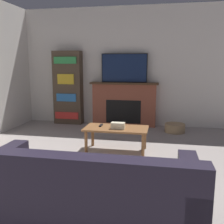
{
  "coord_description": "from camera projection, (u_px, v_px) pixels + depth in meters",
  "views": [
    {
      "loc": [
        0.84,
        -1.33,
        1.44
      ],
      "look_at": [
        0.03,
        2.8,
        0.66
      ],
      "focal_mm": 42.0,
      "sensor_mm": 36.0,
      "label": 1
    }
  ],
  "objects": [
    {
      "name": "bookshelf",
      "position": [
        68.0,
        88.0,
        6.24
      ],
      "size": [
        0.67,
        0.29,
        1.72
      ],
      "color": "#4C3D2D",
      "rests_on": "ground_plane"
    },
    {
      "name": "storage_basket",
      "position": [
        175.0,
        128.0,
        5.55
      ],
      "size": [
        0.42,
        0.42,
        0.18
      ],
      "color": "tan",
      "rests_on": "ground_plane"
    },
    {
      "name": "remote_control",
      "position": [
        101.0,
        125.0,
        4.4
      ],
      "size": [
        0.04,
        0.15,
        0.02
      ],
      "color": "black",
      "rests_on": "coffee_table"
    },
    {
      "name": "coffee_table",
      "position": [
        116.0,
        131.0,
        4.31
      ],
      "size": [
        1.04,
        0.52,
        0.4
      ],
      "color": "brown",
      "rests_on": "ground_plane"
    },
    {
      "name": "wall_back",
      "position": [
        127.0,
        67.0,
        6.05
      ],
      "size": [
        5.89,
        0.06,
        2.7
      ],
      "color": "silver",
      "rests_on": "ground_plane"
    },
    {
      "name": "tv",
      "position": [
        124.0,
        68.0,
        5.9
      ],
      "size": [
        1.04,
        0.03,
        0.65
      ],
      "color": "black",
      "rests_on": "fireplace"
    },
    {
      "name": "couch",
      "position": [
        85.0,
        204.0,
        2.17
      ],
      "size": [
        1.84,
        0.91,
        0.83
      ],
      "color": "black",
      "rests_on": "ground_plane"
    },
    {
      "name": "tissue_box",
      "position": [
        118.0,
        126.0,
        4.22
      ],
      "size": [
        0.22,
        0.12,
        0.1
      ],
      "color": "beige",
      "rests_on": "coffee_table"
    },
    {
      "name": "fireplace",
      "position": [
        124.0,
        104.0,
        6.07
      ],
      "size": [
        1.56,
        0.28,
        1.01
      ],
      "color": "brown",
      "rests_on": "ground_plane"
    }
  ]
}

